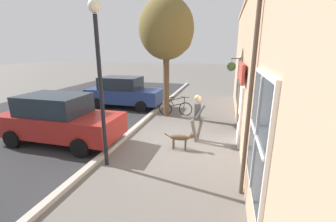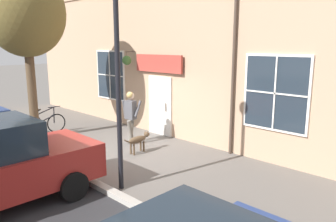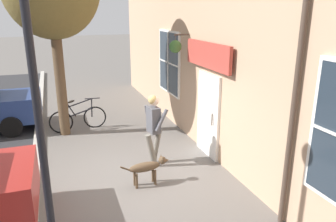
{
  "view_description": "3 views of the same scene",
  "coord_description": "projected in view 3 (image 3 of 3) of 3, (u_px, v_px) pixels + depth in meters",
  "views": [
    {
      "loc": [
        -1.6,
        7.51,
        3.29
      ],
      "look_at": [
        0.1,
        0.92,
        1.41
      ],
      "focal_mm": 24.0,
      "sensor_mm": 36.0,
      "label": 1
    },
    {
      "loc": [
        5.87,
        7.79,
        3.21
      ],
      "look_at": [
        -0.28,
        1.81,
        1.45
      ],
      "focal_mm": 35.0,
      "sensor_mm": 36.0,
      "label": 2
    },
    {
      "loc": [
        1.39,
        6.6,
        3.55
      ],
      "look_at": [
        -0.99,
        -0.12,
        1.36
      ],
      "focal_mm": 35.0,
      "sensor_mm": 36.0,
      "label": 3
    }
  ],
  "objects": [
    {
      "name": "ground_plane",
      "position": [
        129.0,
        174.0,
        7.44
      ],
      "size": [
        90.0,
        90.0,
        0.0
      ],
      "primitive_type": "plane",
      "color": "#66605B"
    },
    {
      "name": "storefront_facade",
      "position": [
        226.0,
        53.0,
        7.41
      ],
      "size": [
        0.95,
        18.0,
        5.29
      ],
      "color": "tan",
      "rests_on": "ground_plane"
    },
    {
      "name": "pedestrian_walking",
      "position": [
        154.0,
        124.0,
        7.59
      ],
      "size": [
        0.55,
        0.55,
        1.73
      ],
      "color": "#6B665B",
      "rests_on": "ground_plane"
    },
    {
      "name": "dog_on_leash",
      "position": [
        147.0,
        167.0,
        6.88
      ],
      "size": [
        1.09,
        0.27,
        0.61
      ],
      "color": "brown",
      "rests_on": "ground_plane"
    },
    {
      "name": "leaning_bicycle",
      "position": [
        78.0,
        118.0,
        10.09
      ],
      "size": [
        1.73,
        0.26,
        1.01
      ],
      "color": "black",
      "rests_on": "ground_plane"
    },
    {
      "name": "street_lamp",
      "position": [
        31.0,
        61.0,
        4.07
      ],
      "size": [
        0.32,
        0.32,
        4.47
      ],
      "color": "black",
      "rests_on": "ground_plane"
    }
  ]
}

